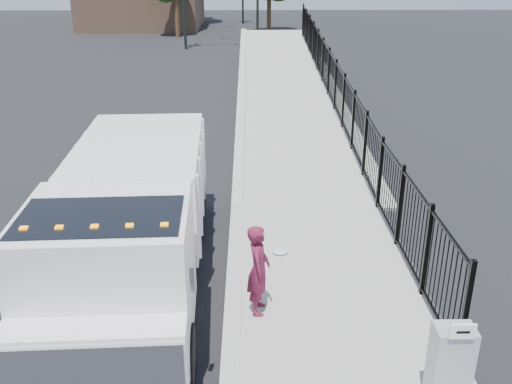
{
  "coord_description": "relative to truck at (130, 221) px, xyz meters",
  "views": [
    {
      "loc": [
        0.31,
        -9.15,
        6.05
      ],
      "look_at": [
        0.45,
        2.0,
        1.38
      ],
      "focal_mm": 40.0,
      "sensor_mm": 36.0,
      "label": 1
    }
  ],
  "objects": [
    {
      "name": "ground",
      "position": [
        1.89,
        -0.34,
        -1.51
      ],
      "size": [
        120.0,
        120.0,
        0.0
      ],
      "primitive_type": "plane",
      "color": "black",
      "rests_on": "ground"
    },
    {
      "name": "sidewalk",
      "position": [
        3.81,
        -2.34,
        -1.45
      ],
      "size": [
        3.55,
        12.0,
        0.12
      ],
      "primitive_type": "cube",
      "color": "#9E998E",
      "rests_on": "ground"
    },
    {
      "name": "curb",
      "position": [
        1.89,
        -2.34,
        -1.43
      ],
      "size": [
        0.3,
        12.0,
        0.16
      ],
      "primitive_type": "cube",
      "color": "#ADAAA3",
      "rests_on": "ground"
    },
    {
      "name": "ramp",
      "position": [
        4.01,
        15.66,
        -1.51
      ],
      "size": [
        3.95,
        24.06,
        3.19
      ],
      "primitive_type": "cube",
      "rotation": [
        0.06,
        0.0,
        0.0
      ],
      "color": "#9E998E",
      "rests_on": "ground"
    },
    {
      "name": "iron_fence",
      "position": [
        5.44,
        11.66,
        -0.61
      ],
      "size": [
        0.1,
        28.0,
        1.8
      ],
      "primitive_type": "cube",
      "color": "black",
      "rests_on": "ground"
    },
    {
      "name": "truck",
      "position": [
        0.0,
        0.0,
        0.0
      ],
      "size": [
        2.9,
        7.96,
        2.69
      ],
      "rotation": [
        0.0,
        0.0,
        0.05
      ],
      "color": "black",
      "rests_on": "ground"
    },
    {
      "name": "worker",
      "position": [
        2.35,
        -0.85,
        -0.55
      ],
      "size": [
        0.44,
        0.64,
        1.68
      ],
      "primitive_type": "imported",
      "rotation": [
        0.0,
        0.0,
        1.51
      ],
      "color": "maroon",
      "rests_on": "sidewalk"
    },
    {
      "name": "utility_cabinet",
      "position": [
        4.99,
        -3.13,
        -0.77
      ],
      "size": [
        0.55,
        0.4,
        1.25
      ],
      "primitive_type": "cube",
      "color": "gray",
      "rests_on": "sidewalk"
    },
    {
      "name": "arrow_sign",
      "position": [
        4.99,
        -3.35,
        -0.03
      ],
      "size": [
        0.35,
        0.04,
        0.22
      ],
      "primitive_type": "cube",
      "color": "white",
      "rests_on": "utility_cabinet"
    },
    {
      "name": "debris",
      "position": [
        2.85,
        1.26,
        -1.35
      ],
      "size": [
        0.33,
        0.33,
        0.08
      ],
      "primitive_type": "ellipsoid",
      "color": "silver",
      "rests_on": "sidewalk"
    }
  ]
}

